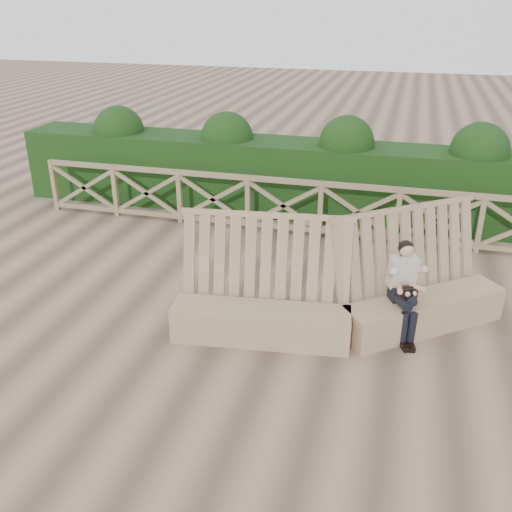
# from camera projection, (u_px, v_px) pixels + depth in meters

# --- Properties ---
(ground) EXTENTS (60.00, 60.00, 0.00)m
(ground) POSITION_uv_depth(u_px,v_px,m) (229.00, 322.00, 8.11)
(ground) COLOR brown
(ground) RESTS_ON ground
(bench) EXTENTS (4.41, 2.39, 1.62)m
(bench) POSITION_uv_depth(u_px,v_px,m) (343.00, 304.00, 7.75)
(bench) COLOR #876B4D
(bench) RESTS_ON ground
(woman) EXTENTS (0.51, 0.79, 1.34)m
(woman) POSITION_uv_depth(u_px,v_px,m) (404.00, 285.00, 7.56)
(woman) COLOR black
(woman) RESTS_ON ground
(guardrail) EXTENTS (10.10, 0.09, 1.10)m
(guardrail) POSITION_uv_depth(u_px,v_px,m) (283.00, 206.00, 10.94)
(guardrail) COLOR olive
(guardrail) RESTS_ON ground
(hedge) EXTENTS (12.00, 1.20, 1.50)m
(hedge) POSITION_uv_depth(u_px,v_px,m) (296.00, 178.00, 11.91)
(hedge) COLOR black
(hedge) RESTS_ON ground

